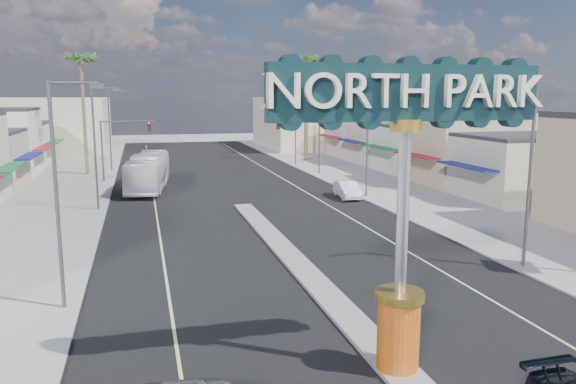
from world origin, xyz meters
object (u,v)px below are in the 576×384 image
traffic_signal_right (303,135)px  palm_right_far (307,65)px  streetlight_r_mid (366,137)px  city_bus (148,172)px  streetlight_r_far (294,123)px  palm_left_far (81,65)px  car_parked_right (347,190)px  streetlight_l_near (60,184)px  streetlight_l_mid (97,142)px  streetlight_r_near (527,167)px  streetlight_l_far (111,126)px  palm_right_mid (306,77)px  traffic_signal_left (121,138)px  gateway_sign (404,183)px

traffic_signal_right → palm_right_far: 20.59m
streetlight_r_mid → city_bus: bearing=153.0°
streetlight_r_far → palm_left_far: palm_left_far is taller
palm_right_far → car_parked_right: palm_right_far is taller
streetlight_l_near → palm_left_far: (-2.57, 40.00, 6.43)m
streetlight_r_mid → streetlight_r_far: size_ratio=1.00×
streetlight_l_mid → palm_right_far: size_ratio=0.64×
streetlight_r_near → streetlight_r_far: bearing=90.0°
streetlight_l_mid → streetlight_r_near: (20.87, -20.00, 0.00)m
streetlight_l_mid → city_bus: (3.61, 8.81, -3.45)m
streetlight_l_mid → palm_left_far: palm_left_far is taller
streetlight_r_near → palm_right_far: size_ratio=0.64×
streetlight_r_mid → streetlight_l_mid: bearing=180.0°
streetlight_r_far → palm_left_far: (-23.43, -2.00, 6.43)m
streetlight_l_far → palm_right_mid: size_ratio=0.74×
streetlight_l_mid → city_bus: 10.12m
streetlight_l_near → palm_right_far: 58.35m
traffic_signal_right → streetlight_l_far: bearing=157.8°
traffic_signal_left → streetlight_r_far: bearing=22.2°
traffic_signal_left → streetlight_l_mid: 14.07m
streetlight_r_near → streetlight_r_mid: size_ratio=1.00×
streetlight_r_far → car_parked_right: bearing=-93.8°
traffic_signal_right → streetlight_r_far: (1.25, 8.01, 0.79)m
streetlight_l_near → streetlight_l_far: same height
streetlight_l_near → streetlight_l_mid: 20.00m
palm_right_mid → car_parked_right: size_ratio=2.86×
streetlight_l_mid → streetlight_r_far: size_ratio=1.00×
streetlight_r_far → palm_right_far: bearing=65.5°
gateway_sign → streetlight_l_mid: bearing=110.4°
streetlight_l_far → streetlight_r_mid: (20.87, -22.00, 0.00)m
gateway_sign → streetlight_r_near: bearing=37.6°
streetlight_l_mid → streetlight_r_near: same height
streetlight_l_mid → streetlight_l_far: size_ratio=1.00×
traffic_signal_right → car_parked_right: size_ratio=1.42×
car_parked_right → palm_right_far: bearing=84.8°
streetlight_l_near → palm_right_mid: palm_right_mid is taller
traffic_signal_left → traffic_signal_right: same height
streetlight_l_mid → palm_left_far: (-2.57, 20.00, 6.43)m
gateway_sign → palm_left_far: 50.06m
gateway_sign → traffic_signal_right: gateway_sign is taller
streetlight_r_mid → palm_right_far: (4.57, 32.00, 7.32)m
traffic_signal_right → palm_right_far: palm_right_far is taller
streetlight_r_mid → traffic_signal_right: bearing=95.1°
streetlight_r_near → palm_right_mid: size_ratio=0.74×
gateway_sign → streetlight_l_far: gateway_sign is taller
streetlight_r_near → streetlight_r_far: same height
streetlight_l_near → streetlight_r_near: (20.87, 0.00, 0.00)m
streetlight_l_mid → palm_right_far: bearing=51.5°
streetlight_r_far → palm_right_mid: palm_right_mid is taller
streetlight_l_mid → palm_right_far: 41.53m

